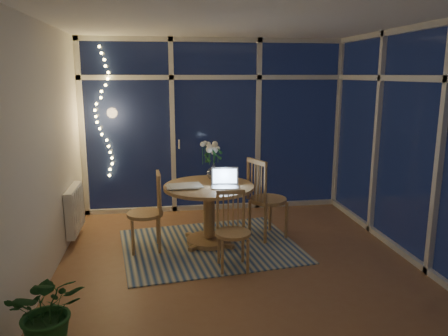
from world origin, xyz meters
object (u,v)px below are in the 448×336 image
(chair_right, at_px, (268,198))
(chair_front, at_px, (233,231))
(flower_vase, at_px, (214,171))
(laptop, at_px, (225,178))
(dining_table, at_px, (209,215))
(chair_left, at_px, (145,212))
(potted_plant, at_px, (50,318))

(chair_right, relative_size, chair_front, 1.24)
(flower_vase, bearing_deg, laptop, -80.34)
(dining_table, height_order, chair_right, chair_right)
(dining_table, xyz_separation_m, laptop, (0.18, -0.13, 0.50))
(chair_right, distance_m, chair_front, 1.06)
(chair_left, relative_size, potted_plant, 1.27)
(dining_table, height_order, laptop, laptop)
(flower_vase, bearing_deg, chair_front, -86.37)
(chair_front, bearing_deg, potted_plant, -138.22)
(chair_left, distance_m, potted_plant, 2.16)
(laptop, xyz_separation_m, potted_plant, (-1.56, -2.04, -0.49))
(dining_table, xyz_separation_m, chair_left, (-0.77, -0.11, 0.11))
(dining_table, xyz_separation_m, chair_front, (0.17, -0.76, 0.05))
(chair_right, bearing_deg, chair_left, 73.93)
(laptop, relative_size, potted_plant, 0.43)
(chair_front, distance_m, flower_vase, 1.17)
(chair_right, bearing_deg, potted_plant, 112.90)
(chair_right, distance_m, potted_plant, 3.13)
(chair_right, xyz_separation_m, laptop, (-0.59, -0.23, 0.34))
(chair_right, height_order, flower_vase, chair_right)
(chair_right, xyz_separation_m, flower_vase, (-0.67, 0.22, 0.32))
(chair_left, relative_size, chair_front, 1.12)
(laptop, distance_m, flower_vase, 0.46)
(chair_front, height_order, flower_vase, flower_vase)
(chair_front, relative_size, laptop, 2.61)
(dining_table, relative_size, chair_right, 1.04)
(chair_right, relative_size, laptop, 3.24)
(chair_front, bearing_deg, flower_vase, 93.21)
(laptop, bearing_deg, chair_right, 27.54)
(flower_vase, bearing_deg, potted_plant, -120.73)
(chair_left, xyz_separation_m, laptop, (0.96, -0.03, 0.39))
(laptop, height_order, flower_vase, laptop)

